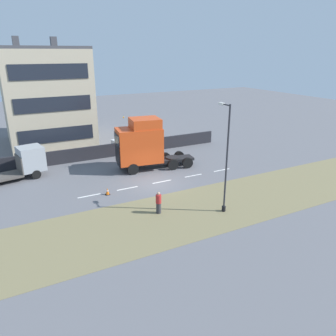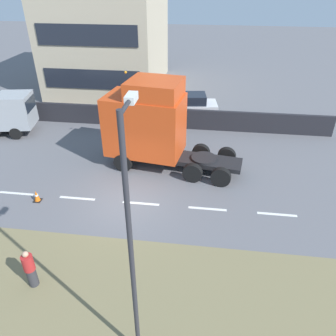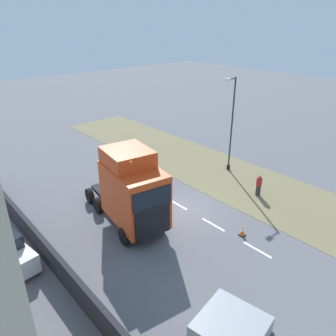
# 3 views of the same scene
# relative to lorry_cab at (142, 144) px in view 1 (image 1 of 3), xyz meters

# --- Properties ---
(ground_plane) EXTENTS (120.00, 120.00, 0.00)m
(ground_plane) POSITION_rel_lorry_cab_xyz_m (-3.80, 0.52, -2.48)
(ground_plane) COLOR slate
(ground_plane) RESTS_ON ground
(grass_verge) EXTENTS (7.00, 44.00, 0.01)m
(grass_verge) POSITION_rel_lorry_cab_xyz_m (-9.80, 0.52, -2.47)
(grass_verge) COLOR olive
(grass_verge) RESTS_ON ground
(lane_markings) EXTENTS (0.16, 14.60, 0.00)m
(lane_markings) POSITION_rel_lorry_cab_xyz_m (-3.80, -0.18, -2.47)
(lane_markings) COLOR white
(lane_markings) RESTS_ON ground
(boundary_wall) EXTENTS (0.25, 24.00, 1.41)m
(boundary_wall) POSITION_rel_lorry_cab_xyz_m (5.20, 0.52, -1.77)
(boundary_wall) COLOR #232328
(boundary_wall) RESTS_ON ground
(building_block) EXTENTS (11.43, 9.18, 12.36)m
(building_block) POSITION_rel_lorry_cab_xyz_m (14.41, 6.25, 3.16)
(building_block) COLOR #C1B293
(building_block) RESTS_ON ground
(lorry_cab) EXTENTS (3.58, 7.70, 5.06)m
(lorry_cab) POSITION_rel_lorry_cab_xyz_m (0.00, 0.00, 0.00)
(lorry_cab) COLOR black
(lorry_cab) RESTS_ON ground
(flatbed_truck) EXTENTS (3.07, 6.11, 2.74)m
(flatbed_truck) POSITION_rel_lorry_cab_xyz_m (2.86, 10.04, -1.03)
(flatbed_truck) COLOR #999EA3
(flatbed_truck) RESTS_ON ground
(parked_car) EXTENTS (2.43, 4.47, 1.90)m
(parked_car) POSITION_rel_lorry_cab_xyz_m (6.96, -1.61, -1.54)
(parked_car) COLOR silver
(parked_car) RESTS_ON ground
(lamp_post) EXTENTS (1.26, 0.28, 7.56)m
(lamp_post) POSITION_rel_lorry_cab_xyz_m (-10.75, -1.56, 1.12)
(lamp_post) COLOR black
(lamp_post) RESTS_ON ground
(pedestrian) EXTENTS (0.39, 0.39, 1.61)m
(pedestrian) POSITION_rel_lorry_cab_xyz_m (-8.96, 2.65, -1.69)
(pedestrian) COLOR #333338
(pedestrian) RESTS_ON ground
(traffic_cone_lead) EXTENTS (0.36, 0.36, 0.58)m
(traffic_cone_lead) POSITION_rel_lorry_cab_xyz_m (-4.25, 4.86, -2.19)
(traffic_cone_lead) COLOR black
(traffic_cone_lead) RESTS_ON ground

